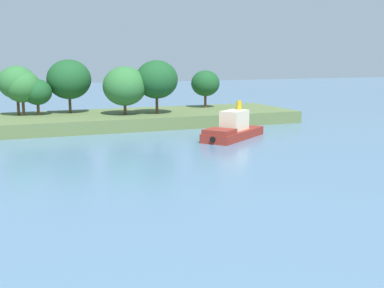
{
  "coord_description": "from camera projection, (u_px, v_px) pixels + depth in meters",
  "views": [
    {
      "loc": [
        -29.83,
        -9.12,
        11.0
      ],
      "look_at": [
        -8.54,
        43.52,
        1.2
      ],
      "focal_mm": 48.27,
      "sensor_mm": 36.0,
      "label": 1
    }
  ],
  "objects": [
    {
      "name": "tugboat",
      "position": [
        233.0,
        129.0,
        68.6
      ],
      "size": [
        11.38,
        9.96,
        4.93
      ],
      "color": "maroon",
      "rests_on": "ground"
    },
    {
      "name": "treeline_island",
      "position": [
        96.0,
        105.0,
        80.1
      ],
      "size": [
        63.69,
        16.25,
        10.35
      ],
      "color": "#566B3D",
      "rests_on": "ground"
    }
  ]
}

